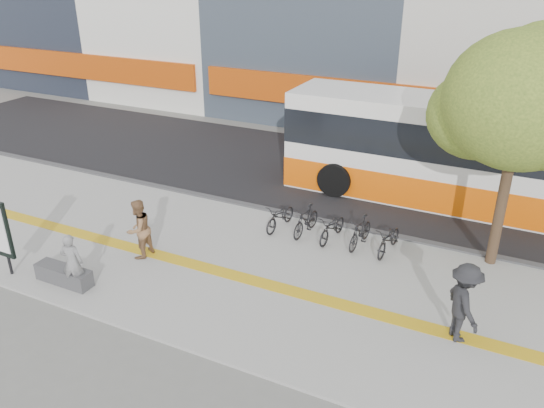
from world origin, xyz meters
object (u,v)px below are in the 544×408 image
at_px(signboard, 2,231).
at_px(street_tree, 521,103).
at_px(seated_woman, 72,262).
at_px(pedestrian_dark, 464,303).
at_px(pedestrian_tan, 139,229).
at_px(bus, 481,159).
at_px(bench, 64,275).

distance_m(signboard, street_tree, 13.40).
bearing_deg(seated_woman, signboard, -11.52).
xyz_separation_m(street_tree, pedestrian_dark, (-0.29, -3.89, -3.50)).
bearing_deg(pedestrian_tan, bus, 138.12).
height_order(bus, pedestrian_dark, bus).
xyz_separation_m(street_tree, seated_woman, (-9.32, -6.09, -3.67)).
bearing_deg(bus, seated_woman, -130.72).
distance_m(bus, pedestrian_dark, 7.62).
bearing_deg(street_tree, seated_woman, -146.82).
bearing_deg(pedestrian_dark, bench, 70.74).
relative_size(signboard, street_tree, 0.35).
xyz_separation_m(street_tree, bus, (-0.91, 3.68, -2.83)).
xyz_separation_m(seated_woman, pedestrian_dark, (9.02, 2.21, 0.16)).
bearing_deg(seated_woman, pedestrian_dark, 175.72).
distance_m(street_tree, seated_woman, 11.72).
bearing_deg(signboard, seated_woman, 6.49).
bearing_deg(signboard, street_tree, 29.07).
bearing_deg(signboard, pedestrian_dark, 12.41).
relative_size(bench, pedestrian_tan, 0.94).
bearing_deg(street_tree, pedestrian_tan, -155.30).
bearing_deg(bus, street_tree, -76.16).
relative_size(bench, seated_woman, 1.04).
relative_size(signboard, bus, 0.17).
xyz_separation_m(bench, bus, (8.87, 9.70, 1.38)).
distance_m(street_tree, pedestrian_tan, 10.38).
height_order(seated_woman, pedestrian_dark, pedestrian_dark).
distance_m(bench, street_tree, 12.23).
xyz_separation_m(bench, signboard, (-1.60, -0.31, 1.06)).
distance_m(street_tree, bus, 4.73).
bearing_deg(pedestrian_tan, seated_woman, -9.08).
height_order(signboard, pedestrian_dark, signboard).
distance_m(signboard, pedestrian_dark, 11.36).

